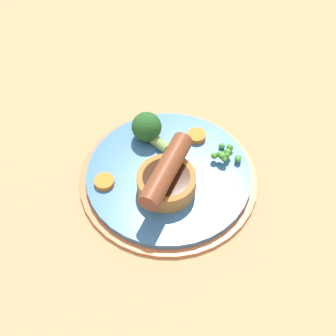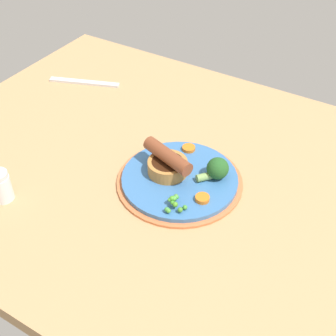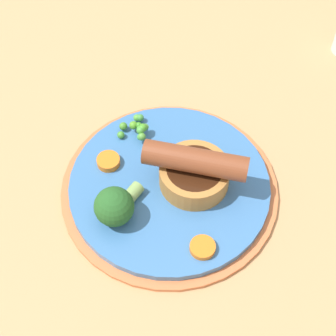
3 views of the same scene
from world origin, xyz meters
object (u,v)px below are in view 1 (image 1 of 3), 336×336
at_px(dinner_plate, 169,176).
at_px(carrot_slice_0, 197,136).
at_px(pea_pile, 225,154).
at_px(carrot_slice_2, 104,181).
at_px(broccoli_floret_far, 148,128).
at_px(sausage_pudding, 166,180).

bearing_deg(dinner_plate, carrot_slice_0, -26.32).
distance_m(pea_pile, carrot_slice_0, 0.05).
xyz_separation_m(carrot_slice_0, carrot_slice_2, (-0.09, 0.12, -0.00)).
bearing_deg(dinner_plate, broccoli_floret_far, 31.35).
xyz_separation_m(sausage_pudding, broccoli_floret_far, (0.09, 0.04, -0.00)).
distance_m(pea_pile, carrot_slice_2, 0.17).
height_order(broccoli_floret_far, carrot_slice_2, broccoli_floret_far).
relative_size(pea_pile, carrot_slice_2, 1.57).
bearing_deg(sausage_pudding, carrot_slice_0, -1.45).
relative_size(sausage_pudding, pea_pile, 2.73).
height_order(dinner_plate, carrot_slice_0, carrot_slice_0).
height_order(broccoli_floret_far, carrot_slice_0, broccoli_floret_far).
distance_m(pea_pile, broccoli_floret_far, 0.11).
xyz_separation_m(broccoli_floret_far, carrot_slice_0, (0.01, -0.07, -0.02)).
relative_size(dinner_plate, sausage_pudding, 2.12).
distance_m(sausage_pudding, carrot_slice_2, 0.08).
distance_m(dinner_plate, carrot_slice_0, 0.08).
bearing_deg(sausage_pudding, pea_pile, -32.84).
distance_m(dinner_plate, pea_pile, 0.08).
height_order(pea_pile, carrot_slice_2, pea_pile).
height_order(sausage_pudding, broccoli_floret_far, sausage_pudding).
bearing_deg(sausage_pudding, dinner_plate, 17.78).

